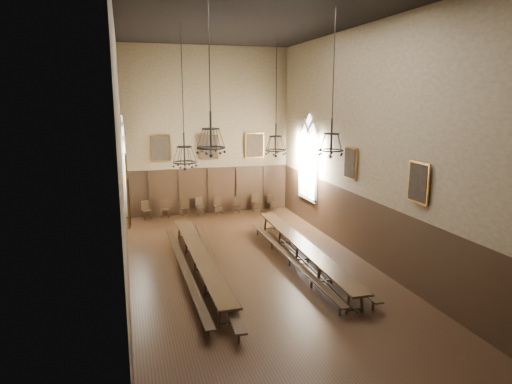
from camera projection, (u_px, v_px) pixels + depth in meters
name	position (u px, v px, depth m)	size (l,w,h in m)	color
floor	(253.00, 269.00, 17.08)	(9.00, 18.00, 0.02)	black
ceiling	(253.00, 15.00, 15.26)	(9.00, 18.00, 0.02)	black
wall_back	(208.00, 132.00, 24.64)	(9.00, 0.02, 9.00)	#7D6A4D
wall_front	(398.00, 206.00, 7.69)	(9.00, 0.02, 9.00)	#7D6A4D
wall_left	(121.00, 154.00, 14.94)	(0.02, 18.00, 9.00)	#7D6A4D
wall_right	(367.00, 146.00, 17.40)	(0.02, 18.00, 9.00)	#7D6A4D
wainscot_panelling	(253.00, 237.00, 16.82)	(9.00, 18.00, 2.50)	black
table_left	(200.00, 263.00, 16.71)	(0.77, 9.46, 0.74)	black
table_right	(302.00, 253.00, 17.73)	(0.94, 9.91, 0.77)	black
bench_left_outer	(185.00, 271.00, 16.20)	(0.41, 9.46, 0.43)	black
bench_left_inner	(213.00, 266.00, 16.59)	(0.93, 10.72, 0.48)	black
bench_right_inner	(289.00, 260.00, 17.33)	(0.34, 9.15, 0.41)	black
bench_right_outer	(317.00, 255.00, 17.78)	(0.41, 9.42, 0.42)	black
chair_0	(147.00, 214.00, 24.12)	(0.53, 0.53, 0.96)	black
chair_1	(165.00, 212.00, 24.43)	(0.41, 0.41, 0.92)	black
chair_2	(185.00, 211.00, 24.67)	(0.51, 0.51, 0.94)	black
chair_3	(200.00, 210.00, 24.94)	(0.52, 0.52, 0.98)	black
chair_4	(218.00, 209.00, 25.18)	(0.42, 0.42, 0.90)	black
chair_5	(236.00, 208.00, 25.42)	(0.46, 0.46, 0.89)	black
chair_6	(256.00, 206.00, 25.74)	(0.46, 0.46, 1.00)	black
chair_7	(271.00, 205.00, 26.05)	(0.50, 0.50, 0.89)	black
chandelier_back_left	(185.00, 154.00, 17.60)	(0.93, 0.93, 5.32)	black
chandelier_back_right	(276.00, 143.00, 19.29)	(0.91, 0.91, 5.04)	black
chandelier_front_left	(211.00, 138.00, 13.59)	(0.87, 0.87, 4.33)	black
chandelier_front_right	(331.00, 141.00, 14.63)	(0.82, 0.82, 4.51)	black
portrait_back_0	(160.00, 148.00, 23.97)	(1.10, 0.12, 1.40)	#A96D28
portrait_back_1	(209.00, 147.00, 24.68)	(1.10, 0.12, 1.40)	#A96D28
portrait_back_2	(255.00, 145.00, 25.39)	(1.10, 0.12, 1.40)	#A96D28
portrait_left_0	(126.00, 173.00, 16.08)	(0.12, 1.00, 1.30)	#A96D28
portrait_left_1	(128.00, 200.00, 11.84)	(0.12, 1.00, 1.30)	#A96D28
portrait_right_0	(350.00, 163.00, 18.46)	(0.12, 1.00, 1.30)	#A96D28
portrait_right_1	(418.00, 183.00, 14.23)	(0.12, 1.00, 1.30)	#A96D28
window_right	(308.00, 157.00, 22.77)	(0.20, 2.20, 4.60)	white
window_left	(124.00, 164.00, 20.35)	(0.20, 2.20, 4.60)	white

